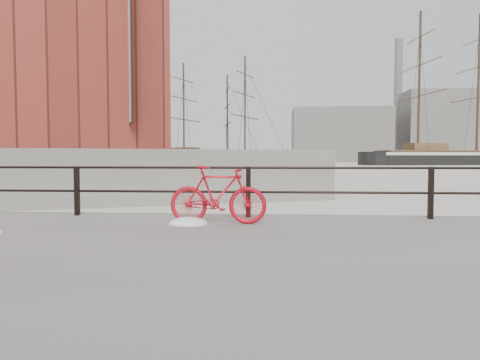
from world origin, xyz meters
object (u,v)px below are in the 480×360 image
(workboat_far, at_px, (56,169))
(schooner_left, at_px, (199,166))
(bicycle, at_px, (218,195))
(workboat_near, at_px, (42,174))
(barque_black, at_px, (476,165))
(schooner_mid, at_px, (213,166))

(workboat_far, bearing_deg, schooner_left, 45.11)
(bicycle, bearing_deg, workboat_near, 125.35)
(schooner_left, bearing_deg, workboat_far, -135.81)
(schooner_left, bearing_deg, barque_black, 0.32)
(bicycle, bearing_deg, barque_black, 64.69)
(barque_black, bearing_deg, workboat_far, -163.66)
(schooner_left, xyz_separation_m, workboat_far, (-15.65, -24.30, 0.00))
(barque_black, height_order, workboat_far, barque_black)
(schooner_left, distance_m, workboat_near, 43.45)
(bicycle, distance_m, schooner_left, 74.38)
(schooner_mid, distance_m, schooner_left, 3.26)
(bicycle, bearing_deg, workboat_far, 121.98)
(bicycle, xyz_separation_m, workboat_far, (-28.59, 48.94, -0.87))
(barque_black, height_order, schooner_left, barque_black)
(barque_black, bearing_deg, schooner_mid, -175.72)
(bicycle, xyz_separation_m, schooner_left, (-12.94, 73.24, -0.87))
(bicycle, xyz_separation_m, schooner_mid, (-9.98, 71.86, -0.87))
(barque_black, height_order, schooner_mid, barque_black)
(barque_black, distance_m, schooner_mid, 56.23)
(schooner_mid, bearing_deg, workboat_near, -83.01)
(barque_black, xyz_separation_m, schooner_mid, (-54.21, -14.94, 0.00))
(schooner_mid, bearing_deg, bicycle, -61.18)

